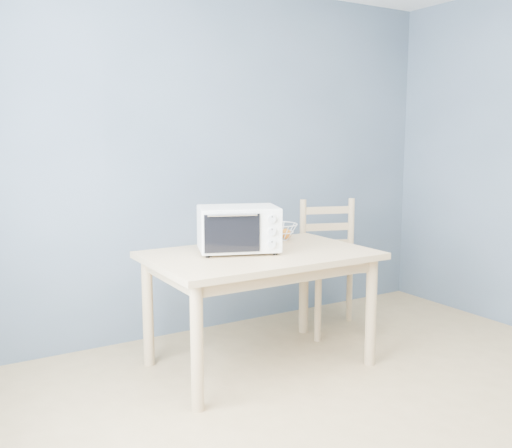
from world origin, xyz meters
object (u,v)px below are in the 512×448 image
dining_chair (333,266)px  fruit_basket (279,232)px  toaster_oven (235,228)px  dining_table (260,268)px

dining_chair → fruit_basket: bearing=-158.9°
toaster_oven → fruit_basket: 0.54m
dining_table → dining_chair: 0.94m
fruit_basket → dining_table: bearing=-138.9°
toaster_oven → fruit_basket: toaster_oven is taller
toaster_oven → dining_chair: (1.00, 0.25, -0.41)m
fruit_basket → dining_chair: 0.60m
dining_table → fruit_basket: size_ratio=5.17×
dining_table → toaster_oven: bearing=149.4°
fruit_basket → toaster_oven: bearing=-154.6°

